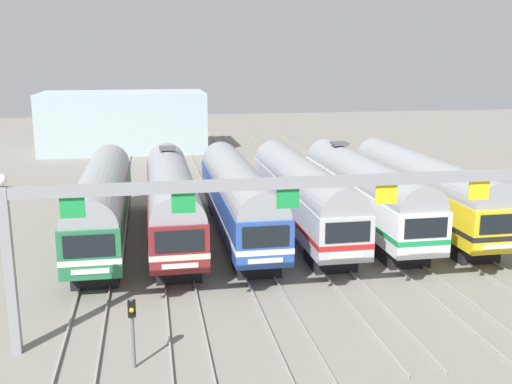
{
  "coord_description": "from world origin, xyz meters",
  "views": [
    {
      "loc": [
        -7.3,
        -35.67,
        11.1
      ],
      "look_at": [
        -0.36,
        2.92,
        2.11
      ],
      "focal_mm": 41.83,
      "sensor_mm": 36.0,
      "label": 1
    }
  ],
  "objects_px": {
    "commuter_train_maroon": "(172,197)",
    "commuter_train_blue": "(238,194)",
    "commuter_train_white": "(363,189)",
    "catenary_gantry": "(338,203)",
    "commuter_train_stainless": "(302,192)",
    "yard_signal_mast": "(132,320)",
    "commuter_train_green": "(103,200)",
    "commuter_train_yellow": "(422,187)"
  },
  "relations": [
    {
      "from": "commuter_train_stainless",
      "to": "commuter_train_white",
      "type": "height_order",
      "value": "commuter_train_white"
    },
    {
      "from": "commuter_train_maroon",
      "to": "commuter_train_stainless",
      "type": "height_order",
      "value": "commuter_train_maroon"
    },
    {
      "from": "commuter_train_blue",
      "to": "commuter_train_stainless",
      "type": "relative_size",
      "value": 1.0
    },
    {
      "from": "commuter_train_yellow",
      "to": "catenary_gantry",
      "type": "height_order",
      "value": "catenary_gantry"
    },
    {
      "from": "commuter_train_white",
      "to": "catenary_gantry",
      "type": "distance_m",
      "value": 15.06
    },
    {
      "from": "commuter_train_maroon",
      "to": "yard_signal_mast",
      "type": "height_order",
      "value": "commuter_train_maroon"
    },
    {
      "from": "commuter_train_maroon",
      "to": "commuter_train_white",
      "type": "distance_m",
      "value": 12.25
    },
    {
      "from": "commuter_train_maroon",
      "to": "yard_signal_mast",
      "type": "bearing_deg",
      "value": -97.53
    },
    {
      "from": "commuter_train_stainless",
      "to": "commuter_train_maroon",
      "type": "bearing_deg",
      "value": 179.97
    },
    {
      "from": "commuter_train_green",
      "to": "commuter_train_yellow",
      "type": "bearing_deg",
      "value": 0.0
    },
    {
      "from": "commuter_train_blue",
      "to": "catenary_gantry",
      "type": "relative_size",
      "value": 0.7
    },
    {
      "from": "commuter_train_green",
      "to": "commuter_train_maroon",
      "type": "height_order",
      "value": "commuter_train_maroon"
    },
    {
      "from": "commuter_train_green",
      "to": "commuter_train_maroon",
      "type": "relative_size",
      "value": 1.0
    },
    {
      "from": "commuter_train_white",
      "to": "commuter_train_maroon",
      "type": "bearing_deg",
      "value": 180.0
    },
    {
      "from": "commuter_train_green",
      "to": "commuter_train_stainless",
      "type": "height_order",
      "value": "same"
    },
    {
      "from": "commuter_train_maroon",
      "to": "yard_signal_mast",
      "type": "distance_m",
      "value": 15.6
    },
    {
      "from": "commuter_train_yellow",
      "to": "commuter_train_white",
      "type": "bearing_deg",
      "value": 179.94
    },
    {
      "from": "catenary_gantry",
      "to": "commuter_train_yellow",
      "type": "bearing_deg",
      "value": 52.89
    },
    {
      "from": "commuter_train_green",
      "to": "commuter_train_stainless",
      "type": "xyz_separation_m",
      "value": [
        12.25,
        0.0,
        0.0
      ]
    },
    {
      "from": "commuter_train_green",
      "to": "commuter_train_maroon",
      "type": "xyz_separation_m",
      "value": [
        4.08,
        0.0,
        0.0
      ]
    },
    {
      "from": "commuter_train_stainless",
      "to": "commuter_train_blue",
      "type": "bearing_deg",
      "value": 180.0
    },
    {
      "from": "yard_signal_mast",
      "to": "commuter_train_green",
      "type": "bearing_deg",
      "value": 97.53
    },
    {
      "from": "commuter_train_green",
      "to": "commuter_train_yellow",
      "type": "height_order",
      "value": "same"
    },
    {
      "from": "commuter_train_green",
      "to": "commuter_train_blue",
      "type": "xyz_separation_m",
      "value": [
        8.17,
        0.0,
        0.0
      ]
    },
    {
      "from": "yard_signal_mast",
      "to": "commuter_train_blue",
      "type": "bearing_deg",
      "value": 68.36
    },
    {
      "from": "yard_signal_mast",
      "to": "catenary_gantry",
      "type": "bearing_deg",
      "value": 13.4
    },
    {
      "from": "catenary_gantry",
      "to": "yard_signal_mast",
      "type": "relative_size",
      "value": 9.67
    },
    {
      "from": "catenary_gantry",
      "to": "yard_signal_mast",
      "type": "height_order",
      "value": "catenary_gantry"
    },
    {
      "from": "commuter_train_maroon",
      "to": "commuter_train_blue",
      "type": "xyz_separation_m",
      "value": [
        4.08,
        -0.0,
        -0.0
      ]
    },
    {
      "from": "catenary_gantry",
      "to": "commuter_train_maroon",
      "type": "bearing_deg",
      "value": 114.41
    },
    {
      "from": "commuter_train_green",
      "to": "commuter_train_blue",
      "type": "relative_size",
      "value": 1.0
    },
    {
      "from": "commuter_train_blue",
      "to": "commuter_train_stainless",
      "type": "distance_m",
      "value": 4.08
    },
    {
      "from": "commuter_train_yellow",
      "to": "catenary_gantry",
      "type": "distance_m",
      "value": 17.13
    },
    {
      "from": "commuter_train_green",
      "to": "commuter_train_white",
      "type": "xyz_separation_m",
      "value": [
        16.34,
        0.0,
        0.0
      ]
    },
    {
      "from": "commuter_train_maroon",
      "to": "commuter_train_yellow",
      "type": "height_order",
      "value": "commuter_train_maroon"
    },
    {
      "from": "commuter_train_yellow",
      "to": "commuter_train_stainless",
      "type": "bearing_deg",
      "value": 180.0
    },
    {
      "from": "commuter_train_green",
      "to": "yard_signal_mast",
      "type": "bearing_deg",
      "value": -82.47
    },
    {
      "from": "commuter_train_maroon",
      "to": "commuter_train_stainless",
      "type": "distance_m",
      "value": 8.17
    },
    {
      "from": "commuter_train_maroon",
      "to": "catenary_gantry",
      "type": "xyz_separation_m",
      "value": [
        6.13,
        -13.5,
        2.66
      ]
    },
    {
      "from": "commuter_train_maroon",
      "to": "commuter_train_blue",
      "type": "height_order",
      "value": "commuter_train_maroon"
    },
    {
      "from": "commuter_train_maroon",
      "to": "commuter_train_yellow",
      "type": "relative_size",
      "value": 1.0
    },
    {
      "from": "commuter_train_green",
      "to": "commuter_train_white",
      "type": "distance_m",
      "value": 16.34
    }
  ]
}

